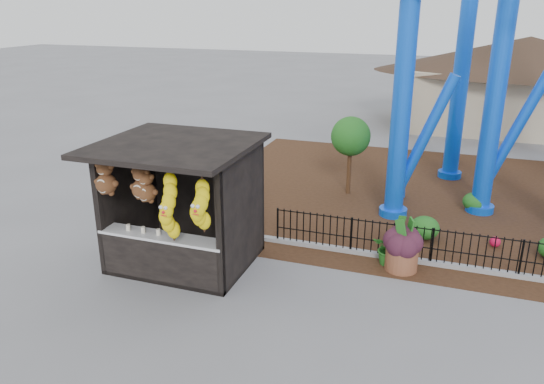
% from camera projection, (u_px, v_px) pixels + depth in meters
% --- Properties ---
extents(ground, '(120.00, 120.00, 0.00)m').
position_uv_depth(ground, '(285.00, 306.00, 11.35)').
color(ground, slate).
rests_on(ground, ground).
extents(mulch_bed, '(18.00, 12.00, 0.02)m').
position_uv_depth(mulch_bed, '(479.00, 203.00, 17.20)').
color(mulch_bed, '#331E11').
rests_on(mulch_bed, ground).
extents(curb, '(18.00, 0.18, 0.12)m').
position_uv_depth(curb, '(482.00, 270.00, 12.74)').
color(curb, gray).
rests_on(curb, ground).
extents(prize_booth, '(3.50, 3.40, 3.12)m').
position_uv_depth(prize_booth, '(178.00, 208.00, 12.57)').
color(prize_booth, black).
rests_on(prize_booth, ground).
extents(picket_fence, '(12.20, 0.06, 1.00)m').
position_uv_depth(picket_fence, '(526.00, 260.00, 12.31)').
color(picket_fence, black).
rests_on(picket_fence, ground).
extents(terracotta_planter, '(0.89, 0.89, 0.63)m').
position_uv_depth(terracotta_planter, '(402.00, 258.00, 12.80)').
color(terracotta_planter, brown).
rests_on(terracotta_planter, ground).
extents(planter_foliage, '(0.70, 0.70, 0.64)m').
position_uv_depth(planter_foliage, '(404.00, 234.00, 12.59)').
color(planter_foliage, '#341522').
rests_on(planter_foliage, terracotta_planter).
extents(potted_plant, '(0.86, 0.76, 0.89)m').
position_uv_depth(potted_plant, '(390.00, 248.00, 13.02)').
color(potted_plant, '#295819').
rests_on(potted_plant, ground).
extents(landscaping, '(7.90, 3.75, 0.63)m').
position_uv_depth(landscaping, '(517.00, 229.00, 14.51)').
color(landscaping, '#1D5719').
rests_on(landscaping, mulch_bed).
extents(pavilion, '(15.00, 15.00, 4.80)m').
position_uv_depth(pavilion, '(526.00, 69.00, 26.20)').
color(pavilion, '#BFAD8C').
rests_on(pavilion, ground).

